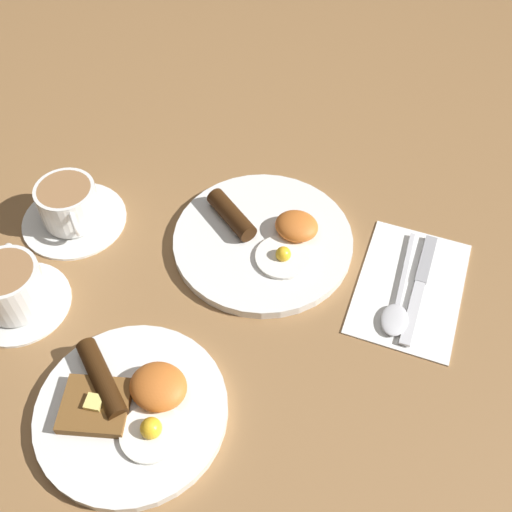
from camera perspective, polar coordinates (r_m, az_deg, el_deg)
The scene contains 8 objects.
ground_plane at distance 0.91m, azimuth 0.66°, elevation 1.18°, with size 3.00×3.00×0.00m, color olive.
breakfast_plate_near at distance 0.90m, azimuth 0.83°, elevation 1.69°, with size 0.27×0.27×0.04m.
breakfast_plate_far at distance 0.77m, azimuth -11.77°, elevation -13.83°, with size 0.24×0.24×0.05m.
teacup_near at distance 0.96m, azimuth -17.27°, elevation 4.41°, with size 0.16×0.16×0.07m.
teacup_far at distance 0.88m, azimuth -22.18°, elevation -2.94°, with size 0.14×0.14×0.08m.
napkin at distance 0.89m, azimuth 14.45°, elevation -2.85°, with size 0.14×0.22×0.01m, color white.
knife at distance 0.89m, azimuth 15.39°, elevation -2.34°, with size 0.03×0.20×0.01m.
spoon at distance 0.85m, azimuth 13.25°, elevation -4.94°, with size 0.04×0.19×0.01m.
Camera 1 is at (-0.22, 0.53, 0.70)m, focal length 42.00 mm.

